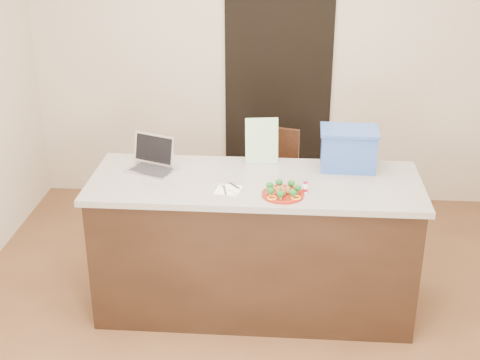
# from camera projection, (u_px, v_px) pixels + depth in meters

# --- Properties ---
(ground) EXTENTS (4.00, 4.00, 0.00)m
(ground) POSITION_uv_depth(u_px,v_px,m) (252.00, 327.00, 4.28)
(ground) COLOR brown
(ground) RESTS_ON ground
(room_shell) EXTENTS (4.00, 4.00, 4.00)m
(room_shell) POSITION_uv_depth(u_px,v_px,m) (254.00, 81.00, 3.63)
(room_shell) COLOR white
(room_shell) RESTS_ON ground
(doorway) EXTENTS (0.90, 0.02, 2.00)m
(doorway) POSITION_uv_depth(u_px,v_px,m) (278.00, 90.00, 5.68)
(doorway) COLOR black
(doorway) RESTS_ON ground
(island) EXTENTS (2.06, 0.76, 0.92)m
(island) POSITION_uv_depth(u_px,v_px,m) (255.00, 245.00, 4.32)
(island) COLOR black
(island) RESTS_ON ground
(plate) EXTENTS (0.25, 0.25, 0.02)m
(plate) POSITION_uv_depth(u_px,v_px,m) (283.00, 194.00, 3.93)
(plate) COLOR maroon
(plate) RESTS_ON island
(meatballs) EXTENTS (0.10, 0.10, 0.04)m
(meatballs) POSITION_uv_depth(u_px,v_px,m) (282.00, 190.00, 3.92)
(meatballs) COLOR brown
(meatballs) RESTS_ON plate
(broccoli) EXTENTS (0.21, 0.21, 0.04)m
(broccoli) POSITION_uv_depth(u_px,v_px,m) (283.00, 188.00, 3.91)
(broccoli) COLOR #134A19
(broccoli) RESTS_ON plate
(pepper_rings) EXTENTS (0.21, 0.21, 0.01)m
(pepper_rings) POSITION_uv_depth(u_px,v_px,m) (283.00, 193.00, 3.93)
(pepper_rings) COLOR yellow
(pepper_rings) RESTS_ON plate
(napkin) EXTENTS (0.17, 0.17, 0.01)m
(napkin) POSITION_uv_depth(u_px,v_px,m) (228.00, 190.00, 4.00)
(napkin) COLOR white
(napkin) RESTS_ON island
(fork) EXTENTS (0.04, 0.15, 0.00)m
(fork) POSITION_uv_depth(u_px,v_px,m) (225.00, 188.00, 4.00)
(fork) COLOR silver
(fork) RESTS_ON napkin
(knife) EXTENTS (0.08, 0.18, 0.01)m
(knife) POSITION_uv_depth(u_px,v_px,m) (233.00, 190.00, 3.98)
(knife) COLOR silver
(knife) RESTS_ON napkin
(yogurt_bottle) EXTENTS (0.03, 0.03, 0.07)m
(yogurt_bottle) POSITION_uv_depth(u_px,v_px,m) (305.00, 189.00, 3.95)
(yogurt_bottle) COLOR white
(yogurt_bottle) RESTS_ON island
(laptop) EXTENTS (0.35, 0.33, 0.21)m
(laptop) POSITION_uv_depth(u_px,v_px,m) (153.00, 160.00, 4.29)
(laptop) COLOR silver
(laptop) RESTS_ON island
(leaflet) EXTENTS (0.22, 0.08, 0.30)m
(leaflet) POSITION_uv_depth(u_px,v_px,m) (262.00, 141.00, 4.34)
(leaflet) COLOR white
(leaflet) RESTS_ON island
(blue_box) EXTENTS (0.37, 0.27, 0.26)m
(blue_box) POSITION_uv_depth(u_px,v_px,m) (348.00, 148.00, 4.27)
(blue_box) COLOR #2E51A8
(blue_box) RESTS_ON island
(chair) EXTENTS (0.49, 0.50, 0.92)m
(chair) POSITION_uv_depth(u_px,v_px,m) (272.00, 180.00, 5.12)
(chair) COLOR #371C10
(chair) RESTS_ON ground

